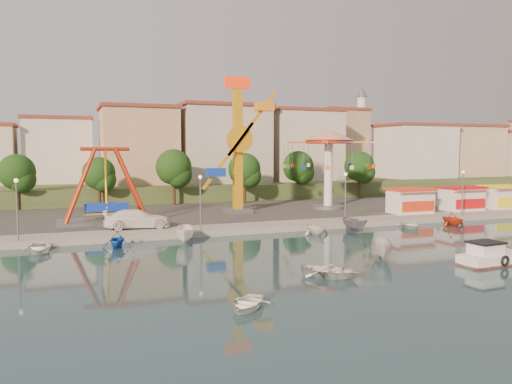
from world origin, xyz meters
name	(u,v)px	position (x,y,z in m)	size (l,w,h in m)	color
ground	(342,256)	(0.00, 0.00, 0.00)	(200.00, 200.00, 0.00)	#15323C
quay_deck	(178,192)	(0.00, 62.00, 0.30)	(200.00, 100.00, 0.60)	#9E998E
asphalt_pad	(227,208)	(0.00, 30.00, 0.60)	(90.00, 28.00, 0.01)	#4C4944
hill_terrace	(173,184)	(0.00, 67.00, 1.50)	(200.00, 60.00, 3.00)	#384C26
pirate_ship_ride	(106,187)	(-16.13, 21.38, 4.39)	(10.00, 5.00, 8.00)	#59595E
kamikaze_tower	(241,148)	(-0.13, 23.90, 8.50)	(6.47, 3.10, 16.50)	#59595E
wave_swinger	(329,151)	(12.15, 24.30, 8.20)	(11.60, 11.60, 10.40)	#59595E
booth_left	(410,200)	(19.20, 16.49, 2.16)	(5.40, 3.78, 3.08)	white
booth_mid	(462,198)	(27.19, 16.49, 2.16)	(5.40, 3.78, 3.08)	white
booth_right	(502,197)	(33.87, 16.49, 2.16)	(5.40, 3.78, 3.08)	white
lamp_post_0	(17,211)	(-24.00, 13.00, 3.10)	(0.14, 0.14, 5.00)	#59595E
lamp_post_1	(201,204)	(-8.00, 13.00, 3.10)	(0.14, 0.14, 5.00)	#59595E
lamp_post_2	(345,198)	(8.00, 13.00, 3.10)	(0.14, 0.14, 5.00)	#59595E
lamp_post_3	(463,194)	(24.00, 13.00, 3.10)	(0.14, 0.14, 5.00)	#59595E
tree_0	(17,172)	(-26.00, 36.98, 5.47)	(4.60, 4.60, 7.19)	#382314
tree_1	(99,173)	(-16.00, 36.24, 5.20)	(4.35, 4.35, 6.80)	#382314
tree_2	(174,167)	(-6.00, 35.81, 5.92)	(5.02, 5.02, 7.85)	#382314
tree_3	(244,169)	(4.00, 34.36, 5.55)	(4.68, 4.68, 7.32)	#382314
tree_4	(298,166)	(14.00, 37.35, 5.75)	(4.86, 4.86, 7.60)	#382314
tree_5	(359,166)	(24.00, 35.54, 5.71)	(4.83, 4.83, 7.54)	#382314
building_1	(58,156)	(-21.33, 51.38, 7.32)	(12.33, 9.01, 8.63)	silver
building_2	(141,148)	(-8.19, 51.96, 8.62)	(11.95, 9.28, 11.23)	tan
building_3	(225,154)	(5.60, 48.80, 7.60)	(12.59, 10.50, 9.20)	beige
building_4	(289,154)	(19.07, 52.20, 7.62)	(10.75, 9.23, 9.24)	beige
building_5	(355,149)	(32.37, 50.33, 8.61)	(12.77, 10.96, 11.21)	tan
building_6	(411,146)	(44.15, 48.77, 9.18)	(8.23, 8.98, 12.36)	silver
building_7	(441,155)	(56.03, 53.70, 7.38)	(11.59, 10.93, 8.76)	beige
minaret	(361,129)	(36.00, 54.00, 12.55)	(2.80, 2.80, 18.00)	silver
cabin_motorboat	(492,258)	(8.64, -6.35, 0.50)	(5.39, 2.36, 1.86)	white
rowboat_a	(331,271)	(-4.03, -5.38, 0.39)	(2.69, 3.76, 0.78)	white
rowboat_b	(247,303)	(-11.36, -9.71, 0.31)	(2.14, 3.00, 0.62)	white
skiff	(382,248)	(2.39, -1.88, 0.79)	(1.53, 4.08, 1.58)	beige
van	(137,219)	(-13.62, 16.07, 1.53)	(2.61, 6.42, 1.86)	white
moored_boat_0	(39,248)	(-22.23, 9.80, 0.40)	(2.73, 3.83, 0.79)	white
moored_boat_1	(117,239)	(-16.12, 9.80, 0.72)	(2.37, 2.75, 1.45)	blue
moored_boat_2	(185,234)	(-10.25, 9.80, 0.78)	(1.53, 4.06, 1.57)	white
moored_boat_4	(315,226)	(2.75, 9.80, 0.79)	(2.59, 3.00, 1.58)	white
moored_boat_5	(355,225)	(7.25, 9.80, 0.72)	(1.40, 3.73, 1.44)	slate
moored_boat_6	(410,225)	(14.08, 9.80, 0.37)	(2.55, 3.57, 0.74)	white
moored_boat_7	(452,218)	(19.69, 9.80, 0.79)	(2.60, 3.01, 1.59)	red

